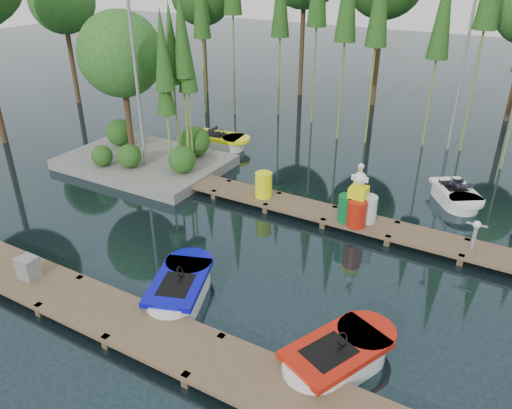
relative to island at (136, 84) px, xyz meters
The scene contains 14 objects.
ground_plane 7.79m from the island, 27.58° to the right, with size 90.00×90.00×0.00m, color #1B2C32.
near_dock 10.44m from the island, 51.04° to the right, with size 18.00×1.50×0.50m.
far_dock 7.91m from the island, ahead, with size 15.00×1.20×0.50m.
island is the anchor object (origin of this frame).
lamp_island 1.56m from the island, 44.71° to the right, with size 0.30×0.30×7.25m.
lamp_rear 12.91m from the island, 36.82° to the left, with size 0.30×0.30×7.25m.
boat_blue 9.54m from the island, 43.25° to the right, with size 2.04×2.92×0.90m.
boat_red 12.97m from the island, 30.89° to the right, with size 2.24×3.01×0.92m.
boat_yellow_far 4.49m from the island, 61.53° to the left, with size 2.73×1.44×1.31m.
boat_white_far 12.16m from the island, 12.56° to the left, with size 2.29×2.64×1.16m.
utility_cabinet 8.77m from the island, 68.36° to the right, with size 0.49×0.41×0.59m, color gray.
yellow_barrel 6.48m from the island, ahead, with size 0.57×0.57×0.85m, color #FCFF0D.
drum_cluster 9.57m from the island, ahead, with size 1.10×1.01×1.90m.
seagull_post 12.78m from the island, ahead, with size 0.55×0.30×0.88m.
Camera 1 is at (6.91, -10.64, 7.72)m, focal length 35.00 mm.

